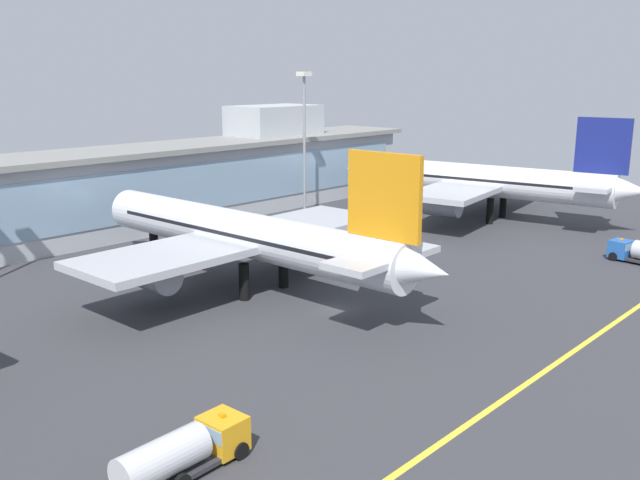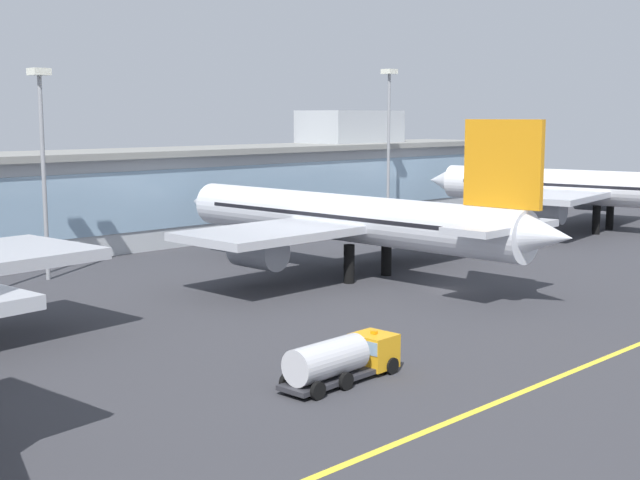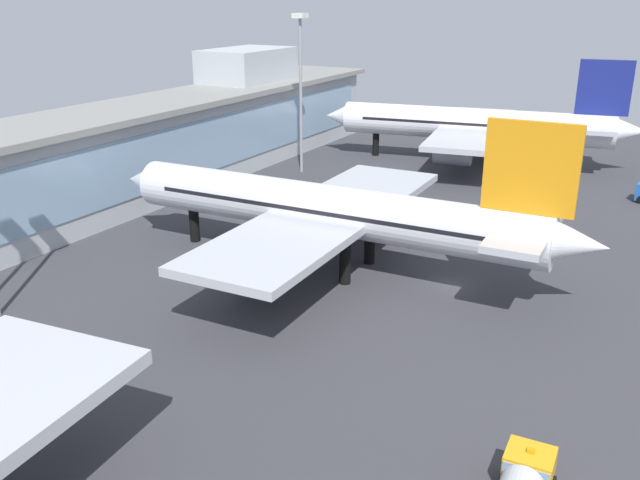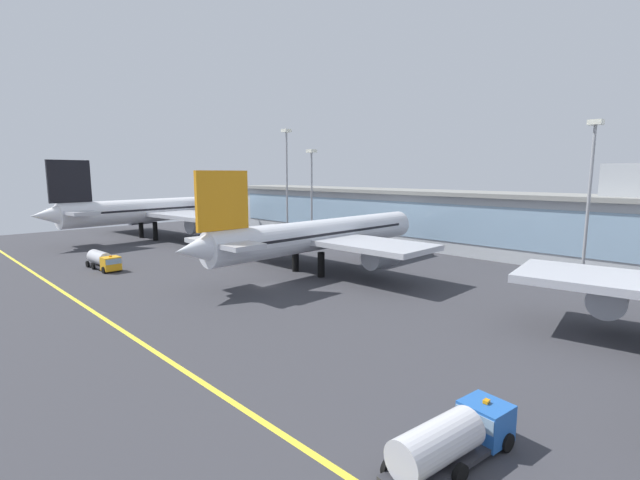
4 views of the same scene
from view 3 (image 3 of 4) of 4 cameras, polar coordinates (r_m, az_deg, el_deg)
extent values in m
plane|color=#38383D|center=(65.55, 10.92, -3.81)|extent=(180.00, 180.00, 0.00)
cube|color=#ADB2B7|center=(88.46, -18.90, 5.67)|extent=(126.24, 12.00, 11.52)
cube|color=#84A3BC|center=(84.05, -16.11, 5.66)|extent=(121.19, 0.20, 7.37)
cube|color=gray|center=(87.25, -19.36, 9.58)|extent=(129.24, 14.00, 0.80)
cube|color=#ADB2B7|center=(116.62, -6.14, 14.24)|extent=(16.00, 10.00, 6.00)
cylinder|color=black|center=(64.27, 2.12, -2.04)|extent=(1.10, 1.10, 3.90)
cylinder|color=black|center=(69.25, 4.19, -0.42)|extent=(1.10, 1.10, 3.90)
cylinder|color=black|center=(76.52, -10.52, 1.30)|extent=(1.10, 1.10, 3.90)
cylinder|color=silver|center=(66.77, 0.55, 2.61)|extent=(5.90, 43.40, 4.87)
cone|color=silver|center=(79.49, -14.54, 4.82)|extent=(4.73, 4.50, 4.63)
cone|color=silver|center=(60.41, 20.74, -0.28)|extent=(4.27, 5.46, 4.14)
cube|color=#84A3BC|center=(77.23, -12.81, 5.19)|extent=(3.74, 3.50, 1.46)
cube|color=black|center=(66.66, 0.55, 2.91)|extent=(5.78, 36.48, 0.39)
cube|color=#B7BAC1|center=(66.95, 0.55, 2.11)|extent=(38.30, 11.29, 0.78)
cylinder|color=#999EA8|center=(59.66, -5.43, -2.25)|extent=(3.54, 5.71, 3.41)
cylinder|color=#999EA8|center=(77.35, 3.08, 3.08)|extent=(3.54, 5.71, 3.41)
cube|color=orange|center=(59.28, 17.33, 5.80)|extent=(0.77, 7.81, 7.80)
cube|color=#B7BAC1|center=(60.82, 16.79, 0.68)|extent=(12.29, 5.05, 0.62)
cylinder|color=black|center=(110.48, 14.17, 6.86)|extent=(1.10, 1.10, 4.04)
cylinder|color=black|center=(116.38, 14.50, 7.48)|extent=(1.10, 1.10, 4.04)
cylinder|color=black|center=(116.73, 4.72, 8.08)|extent=(1.10, 1.10, 4.04)
cylinder|color=white|center=(112.94, 12.80, 9.47)|extent=(11.70, 42.66, 5.05)
cone|color=white|center=(117.76, 1.62, 10.37)|extent=(5.46, 5.25, 4.80)
cone|color=white|center=(112.54, 24.58, 8.33)|extent=(5.12, 6.17, 4.29)
cube|color=#84A3BC|center=(116.67, 3.15, 10.70)|extent=(4.30, 4.09, 1.52)
cube|color=black|center=(112.88, 12.81, 9.66)|extent=(10.68, 35.97, 0.40)
cube|color=#B7BAC1|center=(113.05, 12.78, 9.16)|extent=(37.81, 15.85, 0.81)
cylinder|color=#999EA8|center=(103.67, 11.10, 7.19)|extent=(4.36, 6.00, 3.54)
cylinder|color=#999EA8|center=(123.62, 12.63, 9.13)|extent=(4.36, 6.00, 3.54)
cube|color=navy|center=(111.34, 22.80, 11.72)|extent=(1.81, 7.63, 8.08)
cube|color=#B7BAC1|center=(112.18, 22.40, 8.80)|extent=(12.32, 6.46, 0.65)
cylinder|color=black|center=(41.99, 15.26, -18.28)|extent=(1.11, 0.34, 1.10)
cube|color=orange|center=(41.14, 17.14, -17.92)|extent=(2.44, 2.69, 2.20)
cube|color=#84A3BC|center=(40.85, 17.21, -17.38)|extent=(2.53, 2.59, 0.88)
cube|color=orange|center=(40.42, 17.32, -16.54)|extent=(0.30, 0.40, 0.20)
cylinder|color=gray|center=(103.69, -1.63, 11.87)|extent=(0.44, 0.44, 22.71)
cube|color=silver|center=(102.67, -1.69, 18.35)|extent=(1.80, 1.80, 0.70)
camera|label=1|loc=(27.43, 98.04, -9.81)|focal=38.64mm
camera|label=2|loc=(34.20, 127.32, -29.31)|focal=48.34mm
camera|label=4|loc=(109.53, 40.15, 10.13)|focal=24.89mm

